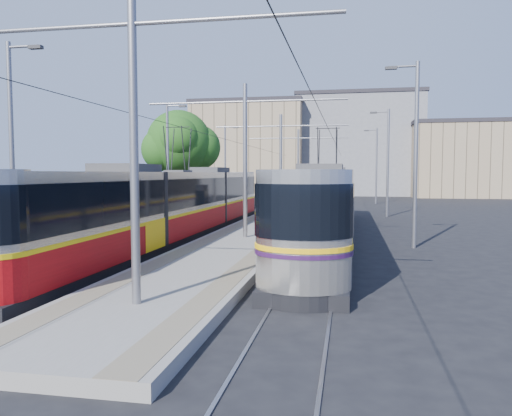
# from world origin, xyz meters

# --- Properties ---
(ground) EXTENTS (160.00, 160.00, 0.00)m
(ground) POSITION_xyz_m (0.00, 0.00, 0.00)
(ground) COLOR black
(ground) RESTS_ON ground
(platform) EXTENTS (4.00, 50.00, 0.30)m
(platform) POSITION_xyz_m (0.00, 17.00, 0.15)
(platform) COLOR gray
(platform) RESTS_ON ground
(tactile_strip_left) EXTENTS (0.70, 50.00, 0.01)m
(tactile_strip_left) POSITION_xyz_m (-1.45, 17.00, 0.30)
(tactile_strip_left) COLOR gray
(tactile_strip_left) RESTS_ON platform
(tactile_strip_right) EXTENTS (0.70, 50.00, 0.01)m
(tactile_strip_right) POSITION_xyz_m (1.45, 17.00, 0.30)
(tactile_strip_right) COLOR gray
(tactile_strip_right) RESTS_ON platform
(rails) EXTENTS (8.71, 70.00, 0.03)m
(rails) POSITION_xyz_m (0.00, 17.00, 0.02)
(rails) COLOR gray
(rails) RESTS_ON ground
(track_arrow) EXTENTS (1.20, 5.00, 0.01)m
(track_arrow) POSITION_xyz_m (-3.60, -3.00, 0.01)
(track_arrow) COLOR silver
(track_arrow) RESTS_ON ground
(tram_left) EXTENTS (2.43, 29.07, 5.50)m
(tram_left) POSITION_xyz_m (-3.60, 9.05, 1.71)
(tram_left) COLOR black
(tram_left) RESTS_ON ground
(tram_right) EXTENTS (2.43, 28.22, 5.50)m
(tram_right) POSITION_xyz_m (3.60, 11.04, 1.86)
(tram_right) COLOR black
(tram_right) RESTS_ON ground
(catenary) EXTENTS (9.20, 70.00, 7.00)m
(catenary) POSITION_xyz_m (0.00, 14.15, 4.52)
(catenary) COLOR gray
(catenary) RESTS_ON platform
(street_lamps) EXTENTS (15.18, 38.22, 8.00)m
(street_lamps) POSITION_xyz_m (-0.00, 21.00, 4.18)
(street_lamps) COLOR gray
(street_lamps) RESTS_ON ground
(shelter) EXTENTS (0.64, 1.02, 2.21)m
(shelter) POSITION_xyz_m (-0.04, 16.78, 1.46)
(shelter) COLOR black
(shelter) RESTS_ON platform
(tree) EXTENTS (5.63, 5.21, 8.19)m
(tree) POSITION_xyz_m (-8.19, 23.44, 5.54)
(tree) COLOR #382314
(tree) RESTS_ON ground
(building_left) EXTENTS (16.32, 12.24, 13.76)m
(building_left) POSITION_xyz_m (-10.00, 60.00, 6.89)
(building_left) COLOR gray
(building_left) RESTS_ON ground
(building_centre) EXTENTS (18.36, 14.28, 14.92)m
(building_centre) POSITION_xyz_m (6.00, 64.00, 7.47)
(building_centre) COLOR gray
(building_centre) RESTS_ON ground
(building_right) EXTENTS (14.28, 10.20, 10.23)m
(building_right) POSITION_xyz_m (20.00, 58.00, 5.12)
(building_right) COLOR gray
(building_right) RESTS_ON ground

